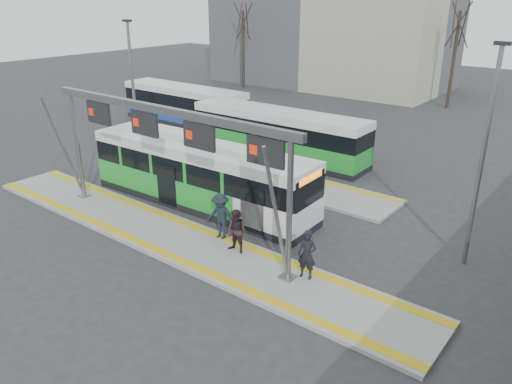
{
  "coord_description": "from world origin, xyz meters",
  "views": [
    {
      "loc": [
        13.88,
        -12.06,
        9.33
      ],
      "look_at": [
        1.97,
        3.0,
        1.61
      ],
      "focal_mm": 35.0,
      "sensor_mm": 36.0,
      "label": 1
    }
  ],
  "objects_px": {
    "passenger_a": "(307,255)",
    "hero_bus": "(200,175)",
    "passenger_b": "(237,231)",
    "passenger_c": "(221,216)",
    "gantry": "(164,134)"
  },
  "relations": [
    {
      "from": "passenger_a",
      "to": "hero_bus",
      "type": "bearing_deg",
      "value": 148.44
    },
    {
      "from": "hero_bus",
      "to": "passenger_b",
      "type": "xyz_separation_m",
      "value": [
        4.57,
        -2.73,
        -0.46
      ]
    },
    {
      "from": "passenger_a",
      "to": "passenger_b",
      "type": "bearing_deg",
      "value": 169.42
    },
    {
      "from": "hero_bus",
      "to": "passenger_a",
      "type": "xyz_separation_m",
      "value": [
        7.62,
        -2.63,
        -0.44
      ]
    },
    {
      "from": "hero_bus",
      "to": "passenger_c",
      "type": "bearing_deg",
      "value": -36.39
    },
    {
      "from": "hero_bus",
      "to": "passenger_c",
      "type": "height_order",
      "value": "hero_bus"
    },
    {
      "from": "gantry",
      "to": "passenger_a",
      "type": "height_order",
      "value": "gantry"
    },
    {
      "from": "gantry",
      "to": "passenger_b",
      "type": "height_order",
      "value": "gantry"
    },
    {
      "from": "passenger_a",
      "to": "passenger_c",
      "type": "xyz_separation_m",
      "value": [
        -4.3,
        0.38,
        0.07
      ]
    },
    {
      "from": "gantry",
      "to": "passenger_c",
      "type": "height_order",
      "value": "gantry"
    },
    {
      "from": "passenger_a",
      "to": "passenger_c",
      "type": "height_order",
      "value": "passenger_c"
    },
    {
      "from": "hero_bus",
      "to": "passenger_c",
      "type": "xyz_separation_m",
      "value": [
        3.32,
        -2.25,
        -0.37
      ]
    },
    {
      "from": "passenger_b",
      "to": "passenger_c",
      "type": "bearing_deg",
      "value": 157.81
    },
    {
      "from": "gantry",
      "to": "passenger_c",
      "type": "relative_size",
      "value": 6.82
    },
    {
      "from": "hero_bus",
      "to": "passenger_a",
      "type": "bearing_deg",
      "value": -21.29
    }
  ]
}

